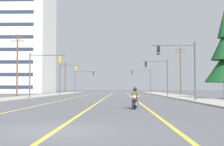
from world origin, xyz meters
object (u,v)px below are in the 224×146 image
traffic_signal_near_right (183,62)px  traffic_signal_far_left (82,78)px  motorcycle_with_rider (135,100)px  utility_pole_left_far (65,77)px  traffic_signal_far_right (144,77)px  traffic_signal_near_left (40,68)px  traffic_signal_mid_right (160,72)px  apartment_building_far_left_block (0,41)px  utility_pole_left_near (17,63)px  utility_pole_right_far (181,69)px  traffic_signal_mid_left (65,75)px

traffic_signal_near_right → traffic_signal_far_left: 56.49m
motorcycle_with_rider → utility_pole_left_far: 75.09m
traffic_signal_far_right → traffic_signal_far_left: 17.17m
traffic_signal_near_left → traffic_signal_far_right: size_ratio=1.00×
traffic_signal_mid_right → traffic_signal_far_right: same height
traffic_signal_near_left → traffic_signal_far_right: same height
apartment_building_far_left_block → utility_pole_left_far: bearing=13.1°
traffic_signal_near_left → utility_pole_left_near: bearing=124.3°
utility_pole_right_far → traffic_signal_near_left: bearing=-132.1°
traffic_signal_far_right → utility_pole_left_near: size_ratio=0.61×
traffic_signal_mid_left → traffic_signal_far_left: (0.36, 24.01, 0.13)m
traffic_signal_near_left → traffic_signal_near_right: bearing=-29.9°
traffic_signal_mid_left → apartment_building_far_left_block: apartment_building_far_left_block is taller
traffic_signal_far_left → utility_pole_right_far: bearing=-37.0°
traffic_signal_mid_right → utility_pole_left_far: (-22.82, 41.36, 0.59)m
apartment_building_far_left_block → utility_pole_right_far: bearing=-24.2°
traffic_signal_far_left → traffic_signal_mid_right: bearing=-63.0°
motorcycle_with_rider → apartment_building_far_left_block: apartment_building_far_left_block is taller
traffic_signal_mid_left → utility_pole_right_far: 24.66m
traffic_signal_near_left → utility_pole_right_far: bearing=47.9°
traffic_signal_near_right → traffic_signal_mid_left: size_ratio=1.00×
traffic_signal_mid_left → traffic_signal_far_left: 24.02m
traffic_signal_mid_right → traffic_signal_mid_left: same height
traffic_signal_mid_right → traffic_signal_near_right: bearing=-90.5°
utility_pole_left_near → traffic_signal_far_right: bearing=53.4°
traffic_signal_mid_right → traffic_signal_far_left: same height
utility_pole_left_near → utility_pole_right_far: utility_pole_right_far is taller
traffic_signal_near_right → utility_pole_right_far: utility_pole_right_far is taller
traffic_signal_mid_right → traffic_signal_far_left: 37.65m
traffic_signal_mid_right → utility_pole_left_near: bearing=-175.6°
traffic_signal_far_left → motorcycle_with_rider: bearing=-80.1°
traffic_signal_mid_right → traffic_signal_mid_left: size_ratio=1.00×
traffic_signal_far_right → apartment_building_far_left_block: bearing=168.5°
traffic_signal_mid_right → apartment_building_far_left_block: bearing=137.8°
utility_pole_right_far → utility_pole_left_far: (-29.15, 25.45, -0.77)m
traffic_signal_mid_right → utility_pole_left_far: 47.24m
utility_pole_left_near → traffic_signal_mid_left: bearing=62.4°
utility_pole_left_near → utility_pole_right_far: (29.70, 17.69, 0.00)m
utility_pole_left_near → apartment_building_far_left_block: bearing=114.3°
traffic_signal_near_right → utility_pole_left_near: size_ratio=0.61×
utility_pole_right_far → utility_pole_left_far: utility_pole_right_far is taller
apartment_building_far_left_block → traffic_signal_mid_left: bearing=-49.6°
traffic_signal_near_left → traffic_signal_far_left: size_ratio=1.00×
utility_pole_left_far → traffic_signal_far_left: bearing=-53.7°
utility_pole_right_far → apartment_building_far_left_block: size_ratio=0.34×
traffic_signal_far_left → utility_pole_left_near: bearing=-100.1°
traffic_signal_near_right → traffic_signal_near_left: (-17.27, 9.94, 0.02)m
traffic_signal_mid_right → traffic_signal_far_left: (-17.09, 33.55, 0.10)m
traffic_signal_mid_left → utility_pole_right_far: size_ratio=0.61×
traffic_signal_mid_right → traffic_signal_far_left: size_ratio=1.00×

